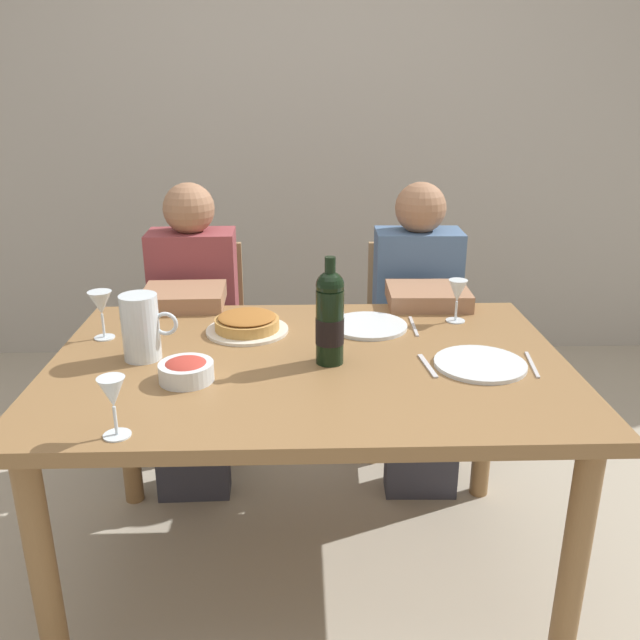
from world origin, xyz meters
name	(u,v)px	position (x,y,z in m)	size (l,w,h in m)	color
ground_plane	(310,570)	(0.00, 0.00, 0.00)	(8.00, 8.00, 0.00)	#B2A893
back_wall	(302,106)	(0.00, 1.97, 1.40)	(8.00, 0.10, 2.80)	#B2ADA3
dining_table	(309,388)	(0.00, 0.00, 0.67)	(1.50, 1.00, 0.76)	olive
wine_bottle	(330,318)	(0.06, -0.02, 0.90)	(0.08, 0.08, 0.31)	black
water_pitcher	(141,331)	(-0.48, 0.02, 0.85)	(0.16, 0.11, 0.19)	silver
baked_tart	(247,324)	(-0.19, 0.23, 0.79)	(0.27, 0.27, 0.06)	silver
salad_bowl	(186,370)	(-0.33, -0.14, 0.79)	(0.15, 0.15, 0.06)	silver
wine_glass_left_diner	(101,304)	(-0.64, 0.19, 0.87)	(0.07, 0.07, 0.15)	silver
wine_glass_right_diner	(457,293)	(0.50, 0.31, 0.86)	(0.06, 0.06, 0.14)	silver
wine_glass_centre	(112,395)	(-0.44, -0.43, 0.86)	(0.06, 0.06, 0.15)	silver
dinner_plate_left_setting	(480,364)	(0.49, -0.06, 0.77)	(0.26, 0.26, 0.01)	silver
dinner_plate_right_setting	(368,326)	(0.20, 0.26, 0.77)	(0.26, 0.26, 0.01)	silver
fork_left_setting	(428,366)	(0.34, -0.06, 0.76)	(0.16, 0.01, 0.01)	silver
knife_left_setting	(532,364)	(0.64, -0.06, 0.76)	(0.18, 0.01, 0.01)	silver
knife_right_setting	(414,326)	(0.35, 0.26, 0.76)	(0.18, 0.01, 0.01)	silver
spoon_right_setting	(323,327)	(0.05, 0.26, 0.76)	(0.16, 0.01, 0.01)	silver
chair_left	(201,333)	(-0.45, 0.91, 0.50)	(0.41, 0.41, 0.87)	#9E7A51
diner_left	(193,326)	(-0.45, 0.68, 0.62)	(0.35, 0.51, 1.16)	#8E3D42
chair_right	(410,332)	(0.45, 0.90, 0.50)	(0.41, 0.41, 0.87)	#9E7A51
diner_right	(419,325)	(0.45, 0.66, 0.62)	(0.35, 0.51, 1.16)	#4C6B93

